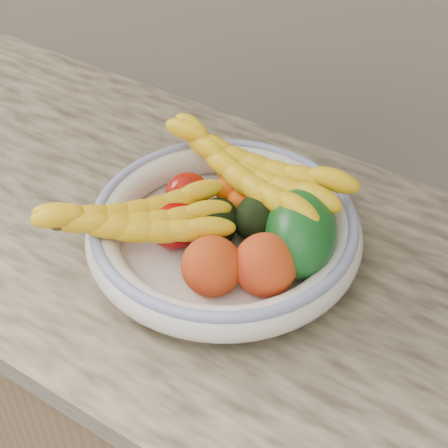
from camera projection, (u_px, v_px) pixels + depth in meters
kitchen_counter at (231, 409)px, 1.31m from camera, size 2.44×0.66×1.40m
fruit_bowl at (224, 230)px, 0.97m from camera, size 0.39×0.39×0.08m
clementine_back_left at (234, 189)px, 1.03m from camera, size 0.06×0.06×0.05m
clementine_back_right at (294, 192)px, 1.02m from camera, size 0.07×0.07×0.05m
clementine_back_mid at (244, 203)px, 1.00m from camera, size 0.06×0.06×0.05m
clementine_extra at (240, 191)px, 1.02m from camera, size 0.05×0.05×0.05m
tomato_left at (187, 193)px, 1.01m from camera, size 0.07×0.07×0.06m
tomato_near_left at (174, 224)px, 0.96m from camera, size 0.10×0.10×0.07m
avocado_center at (214, 224)px, 0.95m from camera, size 0.08×0.10×0.06m
avocado_right at (265, 215)px, 0.97m from camera, size 0.10×0.12×0.07m
green_mango at (301, 232)px, 0.92m from camera, size 0.18×0.19×0.13m
peach_front at (212, 266)px, 0.89m from camera, size 0.09×0.09×0.08m
peach_right at (265, 265)px, 0.89m from camera, size 0.11×0.11×0.08m
banana_bunch_back at (249, 175)px, 1.00m from camera, size 0.34×0.17×0.09m
banana_bunch_front at (135, 224)px, 0.93m from camera, size 0.28×0.27×0.08m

